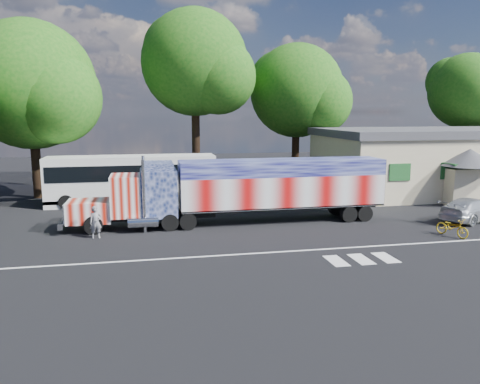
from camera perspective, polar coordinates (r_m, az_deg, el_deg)
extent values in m
plane|color=black|center=(25.02, 1.37, -5.44)|extent=(100.00, 100.00, 0.00)
cube|color=silver|center=(22.22, 3.10, -7.40)|extent=(30.00, 0.15, 0.01)
cube|color=silver|center=(21.47, 11.66, -8.21)|extent=(0.70, 1.60, 0.01)
cube|color=silver|center=(21.96, 14.57, -7.92)|extent=(0.70, 1.60, 0.01)
cube|color=silver|center=(22.50, 17.34, -7.63)|extent=(0.70, 1.60, 0.01)
cube|color=black|center=(27.32, -11.71, -2.96)|extent=(8.22, 0.91, 0.27)
cube|color=tan|center=(27.41, -17.87, -2.21)|extent=(2.37, 2.01, 1.19)
cube|color=silver|center=(27.58, -20.41, -2.28)|extent=(0.11, 1.73, 1.06)
cube|color=silver|center=(27.73, -20.71, -3.49)|extent=(0.27, 2.28, 0.33)
cube|color=tan|center=(27.10, -13.74, -0.38)|extent=(1.64, 2.28, 2.28)
cube|color=black|center=(27.08, -15.41, 0.42)|extent=(0.05, 1.92, 0.82)
cube|color=#4B5686|center=(27.07, -9.88, -0.06)|extent=(2.01, 2.28, 2.65)
cube|color=#4B5686|center=(26.86, -9.98, 3.11)|extent=(1.64, 2.19, 0.46)
cylinder|color=silver|center=(28.25, -11.62, 0.29)|extent=(0.18, 0.18, 4.02)
cylinder|color=silver|center=(25.87, -11.62, -0.57)|extent=(0.18, 0.18, 4.02)
cylinder|color=silver|center=(28.49, -11.71, -2.53)|extent=(1.64, 0.60, 0.60)
cylinder|color=silver|center=(26.18, -11.72, -3.62)|extent=(1.64, 0.60, 0.60)
cylinder|color=black|center=(26.53, -17.44, -3.89)|extent=(1.00, 0.32, 1.00)
cylinder|color=black|center=(28.48, -17.04, -2.95)|extent=(1.00, 0.32, 1.00)
cylinder|color=black|center=(26.45, -8.53, -3.64)|extent=(0.95, 0.50, 0.95)
cylinder|color=black|center=(28.32, -8.74, -2.76)|extent=(0.95, 0.50, 0.95)
cylinder|color=black|center=(26.52, -6.36, -3.56)|extent=(0.95, 0.50, 0.95)
cylinder|color=black|center=(28.38, -6.71, -2.69)|extent=(0.95, 0.50, 0.95)
cube|color=black|center=(28.42, 5.08, -1.83)|extent=(11.87, 1.00, 0.27)
cube|color=#D87A7A|center=(28.22, 5.11, 0.26)|extent=(12.23, 2.37, 1.83)
cube|color=#474D95|center=(28.03, 5.15, 3.02)|extent=(12.23, 2.37, 0.91)
cube|color=silver|center=(28.39, 5.08, -1.56)|extent=(12.23, 2.37, 0.11)
cube|color=silver|center=(30.46, 16.26, 1.47)|extent=(0.04, 2.28, 2.65)
cylinder|color=black|center=(28.98, 13.08, -2.62)|extent=(0.95, 0.50, 0.95)
cylinder|color=black|center=(30.69, 11.60, -1.88)|extent=(0.95, 0.50, 0.95)
cylinder|color=black|center=(29.41, 14.86, -2.51)|extent=(0.95, 0.50, 0.95)
cylinder|color=black|center=(31.10, 13.31, -1.79)|extent=(0.95, 0.50, 0.95)
cube|color=silver|center=(34.54, -12.99, 1.46)|extent=(11.82, 2.56, 3.45)
cube|color=black|center=(34.45, -13.03, 2.51)|extent=(11.43, 2.62, 1.08)
cube|color=black|center=(34.74, -12.91, -0.63)|extent=(11.82, 2.56, 0.25)
cube|color=black|center=(35.19, -22.66, 1.35)|extent=(0.06, 2.27, 1.38)
cylinder|color=black|center=(33.94, -20.45, -1.16)|extent=(0.99, 0.30, 0.99)
cylinder|color=black|center=(36.34, -19.87, -0.44)|extent=(0.99, 0.30, 0.99)
cylinder|color=black|center=(33.56, -7.91, -0.75)|extent=(0.99, 0.30, 0.99)
cylinder|color=black|center=(35.98, -8.16, -0.05)|extent=(0.99, 0.30, 0.99)
cylinder|color=black|center=(33.63, -6.40, -0.70)|extent=(0.99, 0.30, 0.99)
cylinder|color=black|center=(36.04, -6.75, 0.00)|extent=(0.99, 0.30, 0.99)
cube|color=beige|center=(43.07, 24.76, 3.19)|extent=(22.00, 10.00, 4.60)
cube|color=#46464B|center=(42.90, 25.01, 6.63)|extent=(22.40, 10.40, 0.60)
cube|color=#1E5926|center=(34.49, 18.92, 2.31)|extent=(1.60, 0.08, 1.20)
cube|color=#1E5926|center=(36.67, 24.33, 2.38)|extent=(1.60, 0.08, 1.20)
cube|color=beige|center=(36.96, 25.97, 0.59)|extent=(3.00, 1.20, 2.60)
cube|color=#1E5926|center=(36.77, 26.15, 3.05)|extent=(3.40, 1.60, 0.25)
cone|color=#46464B|center=(36.72, 26.21, 3.82)|extent=(4.00, 4.00, 1.20)
imported|color=silver|center=(31.73, 26.48, -1.92)|extent=(5.20, 3.58, 1.40)
imported|color=slate|center=(25.65, -17.19, -3.54)|extent=(0.70, 0.54, 1.70)
imported|color=gold|center=(27.37, 24.45, -3.93)|extent=(1.27, 2.00, 0.99)
cylinder|color=black|center=(41.21, -5.40, 6.53)|extent=(0.70, 0.70, 8.55)
sphere|color=#296116|center=(41.36, -5.54, 15.44)|extent=(9.01, 9.01, 9.01)
sphere|color=#296116|center=(40.15, -2.67, 13.89)|extent=(6.31, 6.31, 6.31)
sphere|color=#296116|center=(42.71, -7.66, 16.86)|extent=(5.86, 5.86, 5.86)
cylinder|color=black|center=(44.83, 6.79, 5.64)|extent=(0.70, 0.70, 6.79)
sphere|color=#296116|center=(44.76, 6.92, 12.15)|extent=(8.65, 8.65, 8.65)
sphere|color=#296116|center=(44.08, 9.61, 10.86)|extent=(6.05, 6.05, 6.05)
sphere|color=#296116|center=(45.66, 4.83, 13.36)|extent=(5.62, 5.62, 5.62)
cylinder|color=black|center=(39.00, -23.65, 4.31)|extent=(0.70, 0.70, 6.82)
sphere|color=#296116|center=(38.92, -24.18, 11.82)|extent=(9.56, 9.56, 9.56)
sphere|color=#296116|center=(37.11, -21.63, 10.62)|extent=(6.69, 6.69, 6.69)
sphere|color=#296116|center=(40.70, -25.85, 12.96)|extent=(6.21, 6.21, 6.21)
cylinder|color=black|center=(53.42, 25.51, 5.47)|extent=(0.70, 0.70, 6.90)
sphere|color=#296116|center=(53.37, 25.93, 11.01)|extent=(7.52, 7.52, 7.52)
sphere|color=#296116|center=(53.66, 24.28, 12.17)|extent=(4.89, 4.89, 4.89)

